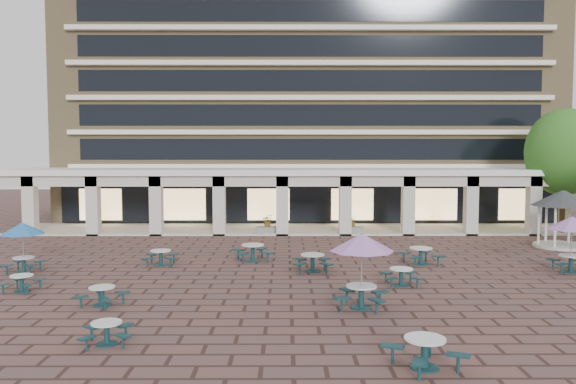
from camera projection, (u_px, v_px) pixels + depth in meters
name	position (u px, v px, depth m)	size (l,w,h in m)	color
ground	(327.00, 275.00, 25.36)	(120.00, 120.00, 0.00)	brown
apartment_building	(307.00, 73.00, 49.89)	(40.00, 15.50, 25.20)	#9A8157
retail_arcade	(312.00, 188.00, 39.92)	(42.00, 6.60, 4.40)	white
picnic_table_0	(22.00, 282.00, 22.32)	(1.60, 1.60, 0.67)	#153D41
picnic_table_1	(107.00, 331.00, 16.16)	(1.68, 1.68, 0.66)	#153D41
picnic_table_2	(425.00, 350.00, 14.36)	(2.18, 2.18, 0.80)	#153D41
picnic_table_4	(23.00, 230.00, 25.81)	(2.00, 2.00, 2.31)	#153D41
picnic_table_5	(102.00, 294.00, 20.26)	(1.88, 1.88, 0.71)	#153D41
picnic_table_6	(362.00, 245.00, 19.80)	(2.31, 2.31, 2.66)	#153D41
picnic_table_8	(253.00, 251.00, 28.63)	(2.26, 2.26, 0.86)	#153D41
picnic_table_9	(313.00, 261.00, 26.08)	(1.87, 1.87, 0.83)	#153D41
picnic_table_10	(401.00, 275.00, 23.35)	(1.68, 1.68, 0.73)	#153D41
picnic_table_11	(572.00, 225.00, 25.82)	(2.24, 2.24, 2.58)	#153D41
picnic_table_12	(161.00, 256.00, 27.53)	(1.76, 1.76, 0.76)	#153D41
picnic_table_13	(421.00, 254.00, 27.78)	(2.19, 2.19, 0.84)	#153D41
gazebo	(563.00, 205.00, 32.77)	(3.57, 3.57, 3.32)	beige
tree_east_c	(564.00, 152.00, 37.86)	(5.12, 5.12, 8.53)	#382916
planter_left	(268.00, 225.00, 38.18)	(1.50, 0.77, 1.36)	gray
planter_right	(352.00, 226.00, 38.20)	(1.50, 0.65, 1.29)	gray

